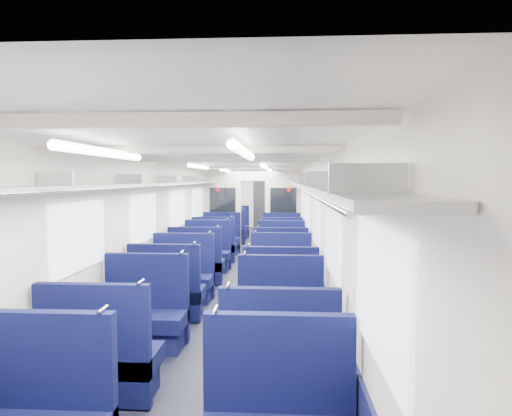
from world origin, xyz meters
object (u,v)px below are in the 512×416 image
Objects in this scene: seat_9 at (281,300)px; seat_15 at (281,256)px; seat_13 at (281,266)px; seat_22 at (234,228)px; seat_19 at (282,242)px; seat_4 at (100,362)px; seat_7 at (280,321)px; seat_16 at (214,247)px; seat_21 at (282,232)px; seat_8 at (167,295)px; seat_17 at (281,249)px; end_door at (262,204)px; seat_18 at (221,240)px; seat_11 at (281,279)px; seat_5 at (279,369)px; seat_6 at (144,318)px; seat_20 at (229,232)px; seat_23 at (282,228)px; seat_10 at (182,280)px; seat_12 at (196,265)px; seat_14 at (207,255)px; bulkhead at (253,207)px.

seat_15 is (0.00, 3.59, 0.00)m from seat_9.
seat_22 is (-1.66, 6.76, 0.00)m from seat_13.
seat_15 is 1.00× the size of seat_19.
seat_4 is 2.10m from seat_7.
seat_21 is (1.66, 3.23, 0.00)m from seat_16.
seat_8 and seat_13 have the same top height.
seat_17 is (1.66, 4.48, 0.00)m from seat_8.
end_door is 3.71m from seat_22.
seat_17 is 2.13m from seat_18.
seat_11 is at bearing -85.84° from end_door.
end_door reaches higher than seat_19.
seat_19 is at bearing -4.63° from seat_18.
seat_13 is (0.00, 4.71, 0.00)m from seat_5.
end_door is at bearing 86.83° from seat_4.
seat_17 is (0.00, 3.32, 0.00)m from seat_11.
end_door is 13.71m from seat_7.
seat_5 is 1.00× the size of seat_16.
seat_15 is (1.66, 4.52, 0.00)m from seat_6.
seat_9 is (1.66, 0.93, 0.00)m from seat_6.
seat_20 is (-1.66, 10.15, 0.00)m from seat_5.
seat_9 is at bearing 29.29° from seat_6.
seat_7 and seat_8 have the same top height.
seat_15 is at bearing -90.00° from seat_23.
seat_10 is 8.00m from seat_22.
seat_4 and seat_6 have the same top height.
seat_6 and seat_15 have the same top height.
seat_21 is (1.66, 8.86, 0.00)m from seat_6.
end_door reaches higher than seat_16.
seat_12 is 1.00× the size of seat_13.
seat_6 is at bearing -90.00° from seat_14.
end_door is at bearing 102.82° from seat_23.
seat_18 is (0.00, 5.82, 0.00)m from seat_8.
seat_11 is 4.94m from seat_18.
bulkhead is at bearing 83.77° from seat_6.
seat_14 is 1.00× the size of seat_22.
end_door reaches higher than seat_14.
seat_4 is 1.32m from seat_6.
seat_8 is 1.00× the size of seat_12.
seat_20 is at bearing -90.00° from seat_22.
seat_20 is at bearing 90.00° from seat_8.
seat_12 is at bearing 109.42° from seat_5.
seat_10 is 1.25m from seat_12.
seat_14 is 2.75m from seat_19.
seat_7 is 4.89m from seat_14.
seat_9 is 3.59m from seat_15.
seat_15 and seat_19 have the same top height.
seat_20 is (0.00, 1.87, 0.00)m from seat_18.
seat_9 is 1.31m from seat_11.
seat_8 is 3.50m from seat_14.
seat_9 is at bearing -55.31° from seat_12.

